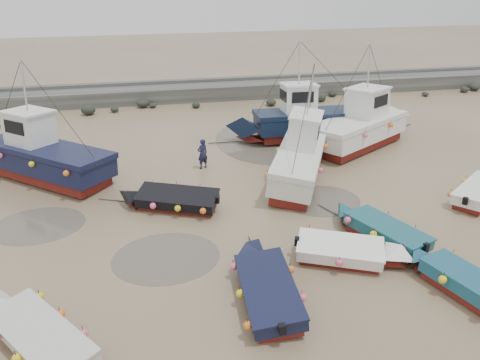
% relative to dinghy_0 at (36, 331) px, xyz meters
% --- Properties ---
extents(ground, '(120.00, 120.00, 0.00)m').
position_rel_dinghy_0_xyz_m(ground, '(8.46, 4.66, -0.54)').
color(ground, '#8F7E5C').
rests_on(ground, ground).
extents(seawall, '(60.00, 4.92, 1.50)m').
position_rel_dinghy_0_xyz_m(seawall, '(8.50, 26.65, 0.09)').
color(seawall, '#62615D').
rests_on(seawall, ground).
extents(puddle_a, '(4.35, 4.35, 0.01)m').
position_rel_dinghy_0_xyz_m(puddle_a, '(4.14, 3.97, -0.54)').
color(puddle_a, '#564F44').
rests_on(puddle_a, ground).
extents(puddle_b, '(3.87, 3.87, 0.01)m').
position_rel_dinghy_0_xyz_m(puddle_b, '(11.96, 7.39, -0.54)').
color(puddle_b, '#564F44').
rests_on(puddle_b, ground).
extents(puddle_c, '(4.18, 4.18, 0.01)m').
position_rel_dinghy_0_xyz_m(puddle_c, '(-1.43, 7.57, -0.54)').
color(puddle_c, '#564F44').
rests_on(puddle_c, ground).
extents(puddle_d, '(6.38, 6.38, 0.01)m').
position_rel_dinghy_0_xyz_m(puddle_d, '(11.15, 16.07, -0.54)').
color(puddle_d, '#564F44').
rests_on(puddle_d, ground).
extents(dinghy_0, '(4.62, 5.55, 1.43)m').
position_rel_dinghy_0_xyz_m(dinghy_0, '(0.00, 0.00, 0.00)').
color(dinghy_0, maroon).
rests_on(dinghy_0, ground).
extents(dinghy_1, '(2.35, 6.39, 1.43)m').
position_rel_dinghy_0_xyz_m(dinghy_1, '(7.57, 0.89, 0.00)').
color(dinghy_1, maroon).
rests_on(dinghy_1, ground).
extents(dinghy_2, '(2.64, 5.20, 1.43)m').
position_rel_dinghy_0_xyz_m(dinghy_2, '(14.38, 0.00, 0.02)').
color(dinghy_2, maroon).
rests_on(dinghy_2, ground).
extents(dinghy_4, '(5.91, 3.20, 1.43)m').
position_rel_dinghy_0_xyz_m(dinghy_4, '(4.60, 8.13, 0.01)').
color(dinghy_4, maroon).
rests_on(dinghy_4, ground).
extents(dinghy_5, '(5.35, 3.08, 1.43)m').
position_rel_dinghy_0_xyz_m(dinghy_5, '(11.23, 2.30, 0.02)').
color(dinghy_5, maroon).
rests_on(dinghy_5, ground).
extents(dinghy_6, '(3.19, 5.59, 1.43)m').
position_rel_dinghy_0_xyz_m(dinghy_6, '(13.13, 3.64, 0.01)').
color(dinghy_6, maroon).
rests_on(dinghy_6, ground).
extents(cabin_boat_0, '(9.26, 7.76, 6.22)m').
position_rel_dinghy_0_xyz_m(cabin_boat_0, '(-2.23, 12.97, 0.78)').
color(cabin_boat_0, maroon).
rests_on(cabin_boat_0, ground).
extents(cabin_boat_1, '(5.18, 9.04, 6.22)m').
position_rel_dinghy_0_xyz_m(cabin_boat_1, '(11.49, 10.02, 0.82)').
color(cabin_boat_1, maroon).
rests_on(cabin_boat_1, ground).
extents(cabin_boat_2, '(10.81, 3.43, 6.22)m').
position_rel_dinghy_0_xyz_m(cabin_boat_2, '(13.76, 15.92, 0.78)').
color(cabin_boat_2, maroon).
rests_on(cabin_boat_2, ground).
extents(cabin_boat_3, '(9.32, 6.58, 6.22)m').
position_rel_dinghy_0_xyz_m(cabin_boat_3, '(17.12, 14.13, 0.80)').
color(cabin_boat_3, maroon).
rests_on(cabin_boat_3, ground).
extents(person, '(0.76, 0.65, 1.76)m').
position_rel_dinghy_0_xyz_m(person, '(6.66, 12.44, -0.54)').
color(person, '#191939').
rests_on(person, ground).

